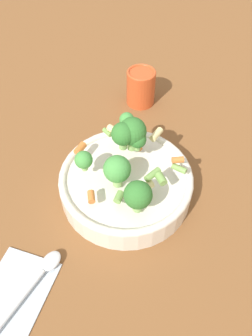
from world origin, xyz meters
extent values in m
plane|color=brown|center=(0.00, 0.00, 0.00)|extent=(3.00, 3.00, 0.00)
cylinder|color=silver|center=(0.00, 0.00, 0.02)|extent=(0.24, 0.24, 0.05)
torus|color=silver|center=(0.00, 0.00, 0.05)|extent=(0.24, 0.24, 0.01)
cylinder|color=#8CB766|center=(-0.02, -0.02, 0.06)|extent=(0.02, 0.02, 0.02)
sphere|color=#479342|center=(-0.02, -0.02, 0.09)|extent=(0.05, 0.05, 0.05)
cylinder|color=#8CB766|center=(0.01, -0.07, 0.06)|extent=(0.02, 0.02, 0.02)
sphere|color=#33722D|center=(0.01, -0.07, 0.09)|extent=(0.04, 0.04, 0.04)
cylinder|color=#8CB766|center=(0.01, 0.07, 0.10)|extent=(0.01, 0.01, 0.01)
sphere|color=#479342|center=(0.01, 0.07, 0.11)|extent=(0.03, 0.03, 0.03)
cylinder|color=#8CB766|center=(0.00, 0.03, 0.10)|extent=(0.01, 0.01, 0.02)
sphere|color=#33722D|center=(0.00, 0.03, 0.12)|extent=(0.04, 0.04, 0.04)
cylinder|color=#8CB766|center=(-0.07, 0.01, 0.08)|extent=(0.01, 0.01, 0.01)
sphere|color=#479342|center=(-0.07, 0.01, 0.09)|extent=(0.03, 0.03, 0.03)
cylinder|color=#8CB766|center=(0.02, 0.03, 0.09)|extent=(0.01, 0.01, 0.01)
sphere|color=#33722D|center=(0.02, 0.03, 0.11)|extent=(0.03, 0.03, 0.03)
cylinder|color=#8CB766|center=(0.02, 0.04, 0.09)|extent=(0.02, 0.02, 0.02)
sphere|color=#33722D|center=(0.02, 0.04, 0.12)|extent=(0.05, 0.05, 0.05)
cylinder|color=#729E4C|center=(0.04, -0.03, 0.09)|extent=(0.03, 0.03, 0.01)
cylinder|color=beige|center=(0.02, -0.05, 0.08)|extent=(0.03, 0.02, 0.01)
cylinder|color=#729E4C|center=(0.09, -0.02, 0.07)|extent=(0.03, 0.02, 0.01)
cylinder|color=orange|center=(0.09, -0.01, 0.09)|extent=(0.02, 0.01, 0.01)
cylinder|color=orange|center=(0.03, 0.04, 0.08)|extent=(0.01, 0.03, 0.01)
cylinder|color=orange|center=(-0.07, 0.05, 0.07)|extent=(0.02, 0.03, 0.01)
cylinder|color=#729E4C|center=(-0.02, -0.06, 0.07)|extent=(0.02, 0.02, 0.01)
cylinder|color=beige|center=(0.06, 0.05, 0.09)|extent=(0.03, 0.03, 0.01)
cylinder|color=beige|center=(-0.01, 0.08, 0.09)|extent=(0.03, 0.03, 0.01)
cylinder|color=#729E4C|center=(0.03, 0.07, 0.08)|extent=(0.02, 0.03, 0.01)
cylinder|color=beige|center=(0.03, 0.06, 0.07)|extent=(0.03, 0.03, 0.01)
cylinder|color=#729E4C|center=(0.05, -0.05, 0.09)|extent=(0.02, 0.02, 0.01)
cylinder|color=orange|center=(-0.06, -0.05, 0.07)|extent=(0.01, 0.02, 0.01)
cylinder|color=#729E4C|center=(-0.02, 0.08, 0.08)|extent=(0.02, 0.02, 0.01)
cylinder|color=#CC4C23|center=(0.08, 0.26, 0.04)|extent=(0.07, 0.07, 0.08)
torus|color=#CC4C23|center=(0.08, 0.26, 0.08)|extent=(0.07, 0.07, 0.01)
cube|color=#B2BCC6|center=(-0.20, -0.17, 0.00)|extent=(0.15, 0.17, 0.01)
cylinder|color=silver|center=(-0.19, -0.18, 0.01)|extent=(0.09, 0.10, 0.01)
ellipsoid|color=silver|center=(-0.14, -0.12, 0.01)|extent=(0.04, 0.04, 0.01)
camera|label=1|loc=(-0.06, -0.35, 0.50)|focal=35.00mm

